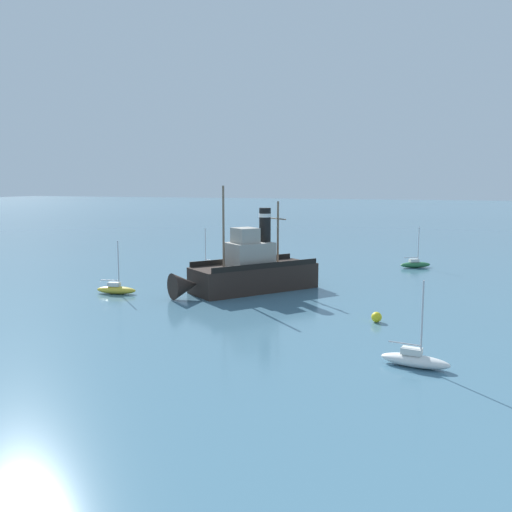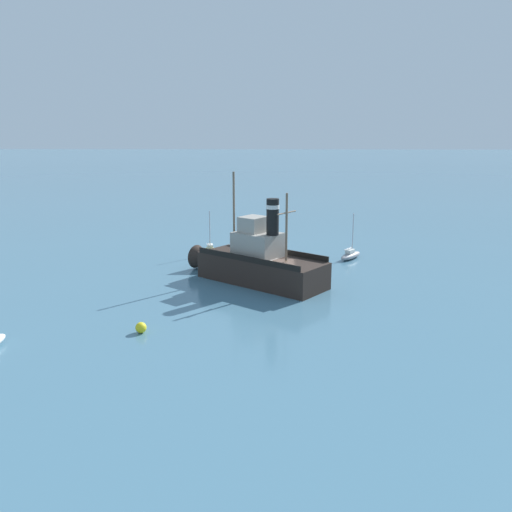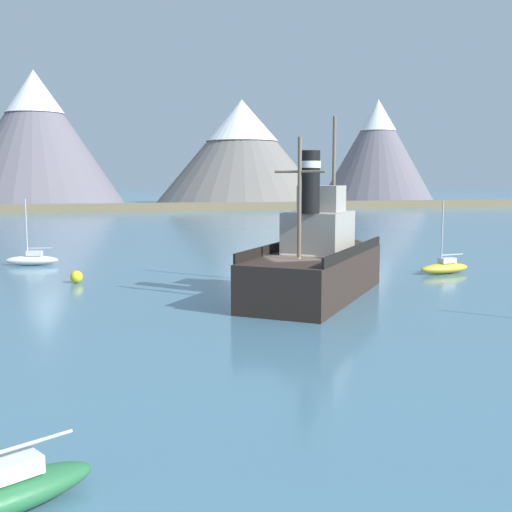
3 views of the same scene
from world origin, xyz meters
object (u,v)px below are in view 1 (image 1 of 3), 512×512
(sailboat_grey, at_px, (207,266))
(mooring_buoy, at_px, (377,317))
(sailboat_green, at_px, (415,264))
(sailboat_white, at_px, (415,359))
(old_tugboat, at_px, (249,272))
(sailboat_yellow, at_px, (116,289))

(sailboat_grey, height_order, mooring_buoy, sailboat_grey)
(sailboat_green, bearing_deg, sailboat_white, 93.69)
(old_tugboat, bearing_deg, mooring_buoy, 149.28)
(sailboat_grey, xyz_separation_m, sailboat_green, (-22.88, -10.21, 0.00))
(old_tugboat, xyz_separation_m, sailboat_grey, (9.03, -9.94, -1.40))
(sailboat_grey, relative_size, sailboat_yellow, 1.00)
(old_tugboat, height_order, sailboat_green, old_tugboat)
(sailboat_white, xyz_separation_m, sailboat_green, (2.38, -37.00, 0.00))
(old_tugboat, bearing_deg, sailboat_yellow, 26.34)
(sailboat_grey, distance_m, mooring_buoy, 28.15)
(old_tugboat, relative_size, sailboat_grey, 2.75)
(sailboat_green, bearing_deg, sailboat_yellow, 45.83)
(sailboat_grey, height_order, sailboat_green, same)
(old_tugboat, bearing_deg, sailboat_grey, -47.74)
(sailboat_yellow, distance_m, sailboat_green, 35.69)
(sailboat_green, bearing_deg, old_tugboat, 55.50)
(old_tugboat, relative_size, sailboat_green, 2.75)
(old_tugboat, distance_m, mooring_buoy, 15.11)
(sailboat_grey, height_order, sailboat_yellow, same)
(mooring_buoy, bearing_deg, sailboat_yellow, -5.32)
(sailboat_yellow, bearing_deg, sailboat_white, 157.31)
(old_tugboat, distance_m, sailboat_white, 23.44)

